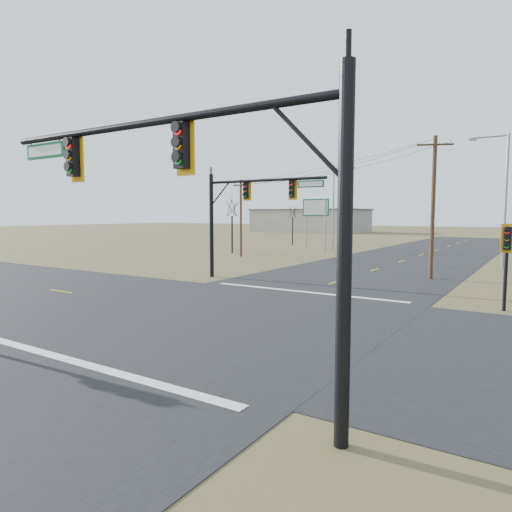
{
  "coord_description": "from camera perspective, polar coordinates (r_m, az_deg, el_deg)",
  "views": [
    {
      "loc": [
        11.72,
        -15.88,
        4.51
      ],
      "look_at": [
        0.85,
        1.0,
        2.66
      ],
      "focal_mm": 32.0,
      "sensor_mm": 36.0,
      "label": 1
    }
  ],
  "objects": [
    {
      "name": "ground",
      "position": [
        20.25,
        -3.59,
        -7.6
      ],
      "size": [
        320.0,
        320.0,
        0.0
      ],
      "primitive_type": "plane",
      "color": "brown",
      "rests_on": "ground"
    },
    {
      "name": "road_ew",
      "position": [
        20.24,
        -3.59,
        -7.58
      ],
      "size": [
        160.0,
        14.0,
        0.02
      ],
      "primitive_type": "cube",
      "color": "black",
      "rests_on": "ground"
    },
    {
      "name": "road_ns",
      "position": [
        20.24,
        -3.59,
        -7.57
      ],
      "size": [
        14.0,
        160.0,
        0.02
      ],
      "primitive_type": "cube",
      "color": "black",
      "rests_on": "ground"
    },
    {
      "name": "stop_bar_near",
      "position": [
        15.09,
        -21.14,
        -12.35
      ],
      "size": [
        12.0,
        0.4,
        0.01
      ],
      "primitive_type": "cube",
      "color": "silver",
      "rests_on": "road_ns"
    },
    {
      "name": "stop_bar_far",
      "position": [
        26.54,
        6.08,
        -4.47
      ],
      "size": [
        12.0,
        0.4,
        0.01
      ],
      "primitive_type": "cube",
      "color": "silver",
      "rests_on": "road_ns"
    },
    {
      "name": "mast_arm_near",
      "position": [
        10.61,
        -7.76,
        9.56
      ],
      "size": [
        10.57,
        0.42,
        7.3
      ],
      "rotation": [
        0.0,
        0.0,
        -0.04
      ],
      "color": "black",
      "rests_on": "ground"
    },
    {
      "name": "mast_arm_far",
      "position": [
        31.04,
        -1.36,
        6.67
      ],
      "size": [
        9.02,
        0.6,
        7.31
      ],
      "rotation": [
        0.0,
        0.0,
        0.43
      ],
      "color": "black",
      "rests_on": "ground"
    },
    {
      "name": "pedestal_signal_ne",
      "position": [
        23.82,
        28.85,
        1.04
      ],
      "size": [
        0.64,
        0.55,
        4.1
      ],
      "rotation": [
        0.0,
        0.0,
        0.25
      ],
      "color": "black",
      "rests_on": "ground"
    },
    {
      "name": "utility_pole_near",
      "position": [
        33.73,
        21.25,
        5.89
      ],
      "size": [
        2.26,
        1.03,
        9.8
      ],
      "rotation": [
        0.0,
        0.0,
        0.39
      ],
      "color": "#4B3120",
      "rests_on": "ground"
    },
    {
      "name": "utility_pole_far",
      "position": [
        48.31,
        -1.9,
        4.98
      ],
      "size": [
        1.99,
        0.23,
        8.11
      ],
      "rotation": [
        0.0,
        0.0,
        -0.04
      ],
      "color": "#4B3120",
      "rests_on": "ground"
    },
    {
      "name": "highway_sign",
      "position": [
        56.47,
        7.47,
        5.19
      ],
      "size": [
        3.39,
        0.34,
        6.35
      ],
      "rotation": [
        0.0,
        0.0,
        0.08
      ],
      "color": "gray",
      "rests_on": "ground"
    },
    {
      "name": "streetlight_a",
      "position": [
        42.9,
        28.45,
        6.92
      ],
      "size": [
        3.09,
        0.36,
        11.07
      ],
      "rotation": [
        0.0,
        0.0,
        0.14
      ],
      "color": "gray",
      "rests_on": "ground"
    },
    {
      "name": "streetlight_c",
      "position": [
        57.5,
        9.85,
        6.48
      ],
      "size": [
        2.88,
        0.35,
        10.32
      ],
      "rotation": [
        0.0,
        0.0,
        -0.18
      ],
      "color": "gray",
      "rests_on": "ground"
    },
    {
      "name": "bare_tree_a",
      "position": [
        52.82,
        -3.02,
        6.12
      ],
      "size": [
        3.14,
        3.14,
        6.7
      ],
      "rotation": [
        0.0,
        0.0,
        0.16
      ],
      "color": "black",
      "rests_on": "ground"
    },
    {
      "name": "bare_tree_b",
      "position": [
        66.8,
        4.6,
        5.64
      ],
      "size": [
        3.2,
        3.2,
        6.21
      ],
      "rotation": [
        0.0,
        0.0,
        0.41
      ],
      "color": "black",
      "rests_on": "ground"
    },
    {
      "name": "warehouse_left",
      "position": [
        117.85,
        6.75,
        4.38
      ],
      "size": [
        28.0,
        14.0,
        5.5
      ],
      "primitive_type": "cube",
      "color": "#A39E91",
      "rests_on": "ground"
    }
  ]
}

